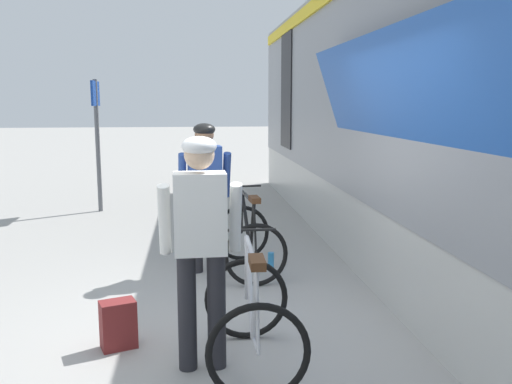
{
  "coord_description": "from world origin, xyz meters",
  "views": [
    {
      "loc": [
        -0.22,
        -4.45,
        2.0
      ],
      "look_at": [
        0.45,
        1.24,
        1.05
      ],
      "focal_mm": 38.17,
      "sensor_mm": 36.0,
      "label": 1
    }
  ],
  "objects_px": {
    "platform_sign_post": "(97,123)",
    "cyclist_far_in_white": "(201,233)",
    "cyclist_near_in_blue": "(205,184)",
    "bicycle_far_silver": "(252,317)",
    "water_bottle_near_the_bikes": "(271,261)",
    "bicycle_near_black": "(248,239)",
    "backpack_on_platform": "(118,324)"
  },
  "relations": [
    {
      "from": "platform_sign_post",
      "to": "cyclist_far_in_white",
      "type": "bearing_deg",
      "value": -74.36
    },
    {
      "from": "cyclist_near_in_blue",
      "to": "bicycle_far_silver",
      "type": "xyz_separation_m",
      "value": [
        0.28,
        -2.44,
        -0.65
      ]
    },
    {
      "from": "bicycle_far_silver",
      "to": "water_bottle_near_the_bikes",
      "type": "xyz_separation_m",
      "value": [
        0.5,
        2.41,
        -0.3
      ]
    },
    {
      "from": "bicycle_near_black",
      "to": "platform_sign_post",
      "type": "height_order",
      "value": "platform_sign_post"
    },
    {
      "from": "cyclist_far_in_white",
      "to": "bicycle_near_black",
      "type": "height_order",
      "value": "cyclist_far_in_white"
    },
    {
      "from": "backpack_on_platform",
      "to": "cyclist_far_in_white",
      "type": "bearing_deg",
      "value": -51.17
    },
    {
      "from": "cyclist_near_in_blue",
      "to": "backpack_on_platform",
      "type": "distance_m",
      "value": 2.28
    },
    {
      "from": "bicycle_near_black",
      "to": "backpack_on_platform",
      "type": "height_order",
      "value": "bicycle_near_black"
    },
    {
      "from": "bicycle_near_black",
      "to": "water_bottle_near_the_bikes",
      "type": "relative_size",
      "value": 5.24
    },
    {
      "from": "cyclist_far_in_white",
      "to": "water_bottle_near_the_bikes",
      "type": "distance_m",
      "value": 2.69
    },
    {
      "from": "cyclist_far_in_white",
      "to": "cyclist_near_in_blue",
      "type": "bearing_deg",
      "value": 87.78
    },
    {
      "from": "platform_sign_post",
      "to": "water_bottle_near_the_bikes",
      "type": "bearing_deg",
      "value": -56.09
    },
    {
      "from": "cyclist_far_in_white",
      "to": "backpack_on_platform",
      "type": "xyz_separation_m",
      "value": [
        -0.68,
        0.42,
        -0.85
      ]
    },
    {
      "from": "cyclist_far_in_white",
      "to": "bicycle_far_silver",
      "type": "relative_size",
      "value": 1.62
    },
    {
      "from": "bicycle_near_black",
      "to": "water_bottle_near_the_bikes",
      "type": "xyz_separation_m",
      "value": [
        0.28,
        0.08,
        -0.3
      ]
    },
    {
      "from": "bicycle_near_black",
      "to": "platform_sign_post",
      "type": "xyz_separation_m",
      "value": [
        -2.34,
        3.98,
        1.22
      ]
    },
    {
      "from": "water_bottle_near_the_bikes",
      "to": "backpack_on_platform",
      "type": "bearing_deg",
      "value": -128.55
    },
    {
      "from": "bicycle_far_silver",
      "to": "cyclist_far_in_white",
      "type": "bearing_deg",
      "value": 172.79
    },
    {
      "from": "cyclist_near_in_blue",
      "to": "platform_sign_post",
      "type": "xyz_separation_m",
      "value": [
        -1.85,
        3.88,
        0.57
      ]
    },
    {
      "from": "bicycle_near_black",
      "to": "bicycle_far_silver",
      "type": "relative_size",
      "value": 1.03
    },
    {
      "from": "cyclist_near_in_blue",
      "to": "bicycle_far_silver",
      "type": "height_order",
      "value": "cyclist_near_in_blue"
    },
    {
      "from": "cyclist_near_in_blue",
      "to": "platform_sign_post",
      "type": "bearing_deg",
      "value": 115.46
    },
    {
      "from": "bicycle_near_black",
      "to": "water_bottle_near_the_bikes",
      "type": "height_order",
      "value": "bicycle_near_black"
    },
    {
      "from": "bicycle_far_silver",
      "to": "platform_sign_post",
      "type": "xyz_separation_m",
      "value": [
        -2.13,
        6.32,
        1.22
      ]
    },
    {
      "from": "cyclist_near_in_blue",
      "to": "bicycle_near_black",
      "type": "xyz_separation_m",
      "value": [
        0.5,
        -0.1,
        -0.65
      ]
    },
    {
      "from": "bicycle_near_black",
      "to": "backpack_on_platform",
      "type": "distance_m",
      "value": 2.26
    },
    {
      "from": "cyclist_near_in_blue",
      "to": "cyclist_far_in_white",
      "type": "xyz_separation_m",
      "value": [
        -0.09,
        -2.39,
        0.0
      ]
    },
    {
      "from": "cyclist_far_in_white",
      "to": "platform_sign_post",
      "type": "height_order",
      "value": "platform_sign_post"
    },
    {
      "from": "water_bottle_near_the_bikes",
      "to": "cyclist_far_in_white",
      "type": "bearing_deg",
      "value": -110.21
    },
    {
      "from": "bicycle_near_black",
      "to": "bicycle_far_silver",
      "type": "bearing_deg",
      "value": -95.31
    },
    {
      "from": "cyclist_near_in_blue",
      "to": "bicycle_near_black",
      "type": "bearing_deg",
      "value": -11.79
    },
    {
      "from": "bicycle_far_silver",
      "to": "cyclist_near_in_blue",
      "type": "bearing_deg",
      "value": 96.53
    }
  ]
}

